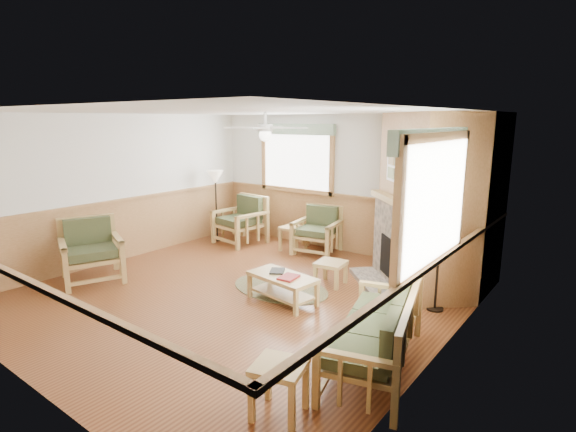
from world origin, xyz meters
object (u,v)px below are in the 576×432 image
Objects in this scene: armchair_left at (91,251)px; floor_lamp_right at (438,258)px; armchair_back_right at (317,230)px; end_table_sofa at (279,390)px; end_table_chairs at (293,239)px; armchair_back_left at (240,220)px; coffee_table at (282,289)px; sofa at (375,329)px; floor_lamp_left at (216,206)px; footstool at (331,273)px.

floor_lamp_right reaches higher than armchair_left.
armchair_back_right is 3.13m from floor_lamp_right.
end_table_chairs is at bearing 125.34° from end_table_sofa.
coffee_table is (2.69, -1.97, -0.30)m from armchair_back_left.
armchair_back_right is at bearing -153.32° from sofa.
sofa reaches higher than end_table_chairs.
armchair_back_left is 2.00× the size of end_table_sofa.
armchair_back_left is 4.64m from floor_lamp_right.
end_table_chairs is at bearing -168.34° from armchair_back_right.
sofa is 4.89m from armchair_left.
end_table_sofa is 0.33× the size of floor_lamp_right.
floor_lamp_right is (4.55, -0.90, 0.26)m from armchair_back_left.
end_table_sofa is (4.57, -0.84, -0.25)m from armchair_left.
coffee_table is 2.03× the size of end_table_sofa.
floor_lamp_left reaches higher than armchair_left.
armchair_left is 3.73m from end_table_chairs.
floor_lamp_right is (2.84, -1.29, 0.30)m from armchair_back_right.
armchair_left is 0.99× the size of coffee_table.
end_table_chairs is 1.91m from floor_lamp_left.
end_table_sofa is (4.24, -4.00, -0.25)m from armchair_back_left.
floor_lamp_right reaches higher than footstool.
end_table_chairs is (-1.43, 2.18, 0.05)m from coffee_table.
end_table_sofa is (2.53, -4.39, -0.21)m from armchair_back_right.
sofa is 3.77× the size of end_table_sofa.
sofa is 1.89× the size of armchair_back_left.
coffee_table is at bearing -150.01° from floor_lamp_right.
armchair_left is 0.65× the size of floor_lamp_left.
sofa is 3.79× the size of end_table_chairs.
sofa is 4.44m from end_table_chairs.
floor_lamp_right is (1.68, 0.05, 0.56)m from footstool.
floor_lamp_left is at bearing -157.75° from armchair_back_left.
floor_lamp_left is (-1.81, -0.36, 0.52)m from end_table_chairs.
coffee_table is at bearing -128.22° from sofa.
armchair_back_right is at bearing -6.96° from armchair_left.
coffee_table is at bearing -45.68° from armchair_left.
armchair_back_left is at bearing -170.49° from end_table_chairs.
end_table_chairs is 1.99m from footstool.
armchair_left reaches higher than end_table_sofa.
sofa reaches higher than footstool.
armchair_left reaches higher than coffee_table.
end_table_chairs is 5.16m from end_table_sofa.
end_table_chairs is at bearing -2.30° from armchair_left.
coffee_table is at bearing 127.40° from end_table_sofa.
footstool is (0.18, 1.02, -0.01)m from coffee_table.
sofa is at bearing -90.00° from floor_lamp_right.
end_table_sofa is (-0.31, -1.24, -0.18)m from sofa.
armchair_back_right is 1.84× the size of end_table_chairs.
coffee_table is at bearing -56.67° from end_table_chairs.
floor_lamp_right is (5.10, -0.75, -0.02)m from floor_lamp_left.
footstool is (-1.68, 1.81, -0.24)m from sofa.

